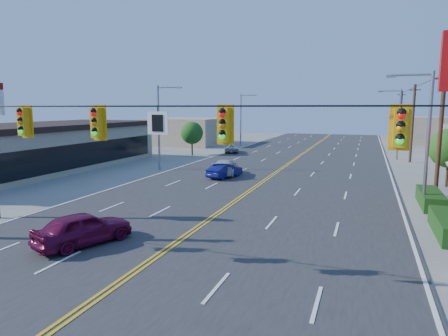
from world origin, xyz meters
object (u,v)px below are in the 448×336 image
(signal_span, at_px, (124,139))
(car_white, at_px, (225,168))
(car_blue, at_px, (225,171))
(car_silver, at_px, (231,149))
(car_magenta, at_px, (83,230))

(signal_span, bearing_deg, car_white, 100.43)
(car_blue, relative_size, car_silver, 0.96)
(car_blue, bearing_deg, car_white, -55.27)
(signal_span, relative_size, car_blue, 6.56)
(car_magenta, height_order, car_silver, car_magenta)
(signal_span, distance_m, car_magenta, 5.84)
(signal_span, bearing_deg, car_magenta, 150.76)
(car_blue, xyz_separation_m, car_silver, (-5.66, 18.36, -0.07))
(car_magenta, distance_m, car_blue, 17.78)
(car_magenta, xyz_separation_m, car_blue, (0.15, 17.78, -0.11))
(car_white, bearing_deg, car_magenta, 78.57)
(car_magenta, xyz_separation_m, car_white, (-0.33, 19.19, -0.04))
(car_magenta, height_order, car_white, car_magenta)
(car_magenta, relative_size, car_white, 0.90)
(car_magenta, height_order, car_blue, car_magenta)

